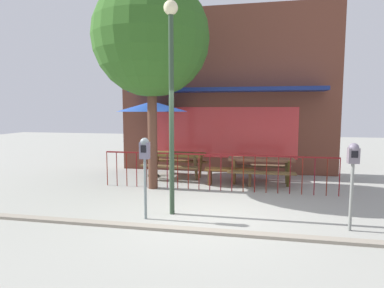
% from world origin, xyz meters
% --- Properties ---
extents(ground, '(40.00, 40.00, 0.00)m').
position_xyz_m(ground, '(0.00, 0.00, 0.00)').
color(ground, '#999990').
extents(pub_storefront, '(7.27, 1.39, 5.48)m').
position_xyz_m(pub_storefront, '(0.00, 4.82, 2.72)').
color(pub_storefront, '#461A0F').
rests_on(pub_storefront, ground).
extents(patio_fence_front, '(6.13, 0.04, 0.97)m').
position_xyz_m(patio_fence_front, '(-0.00, 2.04, 0.66)').
color(patio_fence_front, maroon).
rests_on(patio_fence_front, ground).
extents(picnic_table_left, '(1.90, 1.50, 0.79)m').
position_xyz_m(picnic_table_left, '(-1.42, 3.41, 0.61)').
color(picnic_table_left, brown).
rests_on(picnic_table_left, ground).
extents(picnic_table_right, '(1.82, 1.39, 0.79)m').
position_xyz_m(picnic_table_right, '(1.17, 3.00, 0.61)').
color(picnic_table_right, brown).
rests_on(picnic_table_right, ground).
extents(patio_umbrella, '(2.19, 2.19, 2.37)m').
position_xyz_m(patio_umbrella, '(-2.16, 3.45, 2.20)').
color(patio_umbrella, black).
rests_on(patio_umbrella, ground).
extents(patio_bench, '(1.42, 0.41, 0.48)m').
position_xyz_m(patio_bench, '(0.32, 2.71, 0.35)').
color(patio_bench, brown).
rests_on(patio_bench, ground).
extents(parking_meter_near, '(0.18, 0.17, 1.56)m').
position_xyz_m(parking_meter_near, '(2.69, -0.33, 1.20)').
color(parking_meter_near, gray).
rests_on(parking_meter_near, ground).
extents(parking_meter_far, '(0.18, 0.17, 1.59)m').
position_xyz_m(parking_meter_far, '(-1.05, -0.45, 1.23)').
color(parking_meter_far, slate).
rests_on(parking_meter_far, ground).
extents(street_tree, '(3.03, 3.03, 5.48)m').
position_xyz_m(street_tree, '(-1.68, 1.96, 3.95)').
color(street_tree, '#513124').
rests_on(street_tree, ground).
extents(street_lamp, '(0.28, 0.28, 4.21)m').
position_xyz_m(street_lamp, '(-0.63, -0.05, 2.72)').
color(street_lamp, '#2D422E').
rests_on(street_lamp, ground).
extents(curb_edge, '(10.17, 0.20, 0.11)m').
position_xyz_m(curb_edge, '(0.00, -0.93, 0.00)').
color(curb_edge, gray).
rests_on(curb_edge, ground).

